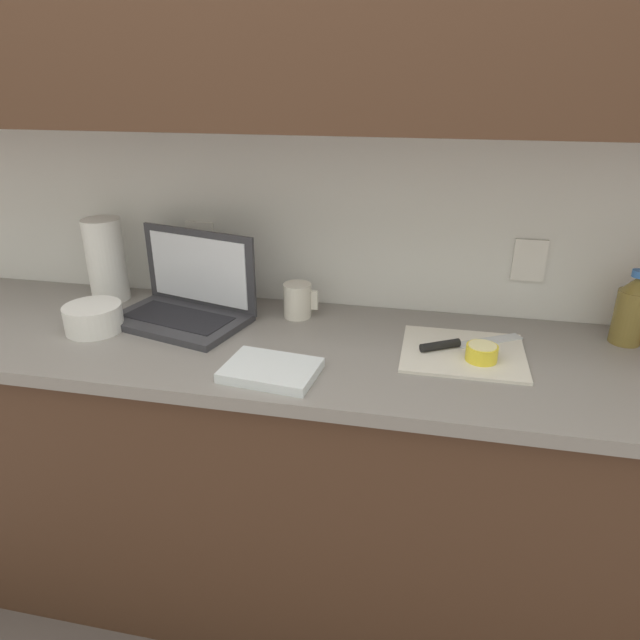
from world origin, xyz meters
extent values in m
plane|color=#564C47|center=(0.00, 0.00, 0.00)|extent=(12.00, 12.00, 0.00)
cube|color=white|center=(0.00, 0.33, 1.30)|extent=(5.20, 0.06, 2.60)
cube|color=white|center=(-0.27, 0.30, 1.06)|extent=(0.09, 0.01, 0.12)
cube|color=white|center=(0.72, 0.30, 1.06)|extent=(0.09, 0.01, 0.12)
cube|color=#472D1E|center=(0.00, 0.00, 0.42)|extent=(2.37, 0.57, 0.85)
cube|color=gray|center=(0.00, 0.00, 0.87)|extent=(2.44, 0.60, 0.03)
cube|color=#333338|center=(-0.25, 0.06, 0.89)|extent=(0.42, 0.32, 0.02)
cube|color=black|center=(-0.25, 0.06, 0.91)|extent=(0.33, 0.21, 0.00)
cube|color=#333338|center=(-0.22, 0.17, 1.02)|extent=(0.38, 0.11, 0.24)
cube|color=white|center=(-0.22, 0.16, 1.02)|extent=(0.33, 0.09, 0.20)
cube|color=silver|center=(0.55, 0.03, 0.89)|extent=(0.31, 0.27, 0.01)
cube|color=silver|center=(0.62, 0.10, 0.89)|extent=(0.18, 0.13, 0.00)
cylinder|color=black|center=(0.49, 0.03, 0.90)|extent=(0.11, 0.07, 0.02)
cylinder|color=yellow|center=(0.59, -0.01, 0.91)|extent=(0.08, 0.08, 0.04)
cylinder|color=#F4EAA3|center=(0.59, -0.01, 0.93)|extent=(0.07, 0.07, 0.00)
cylinder|color=olive|center=(0.98, 0.19, 0.96)|extent=(0.08, 0.08, 0.15)
cone|color=olive|center=(0.98, 0.19, 1.05)|extent=(0.07, 0.07, 0.04)
cylinder|color=#3366B2|center=(0.98, 0.19, 1.08)|extent=(0.04, 0.04, 0.02)
cylinder|color=silver|center=(0.07, 0.18, 0.94)|extent=(0.08, 0.08, 0.10)
cube|color=silver|center=(0.13, 0.18, 0.94)|extent=(0.02, 0.01, 0.06)
cylinder|color=white|center=(-0.46, -0.03, 0.92)|extent=(0.16, 0.16, 0.07)
cylinder|color=white|center=(-0.54, 0.20, 1.01)|extent=(0.12, 0.12, 0.26)
cube|color=white|center=(0.10, -0.18, 0.90)|extent=(0.24, 0.18, 0.02)
camera|label=1|loc=(0.46, -1.33, 1.55)|focal=32.00mm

